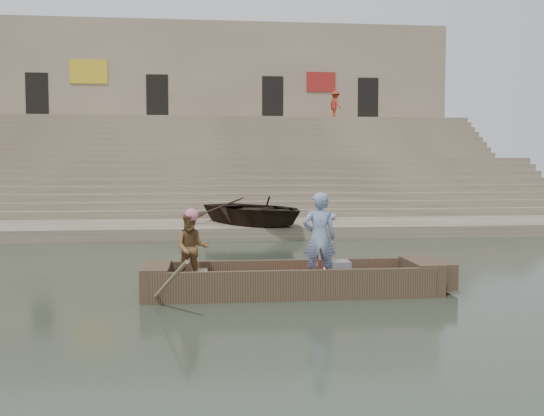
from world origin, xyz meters
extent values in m
plane|color=#252F23|center=(0.00, 0.00, 0.00)|extent=(120.00, 120.00, 0.00)
cube|color=gray|center=(0.00, 8.00, 0.20)|extent=(32.00, 4.00, 0.40)
cube|color=gray|center=(0.00, 15.50, 1.40)|extent=(32.00, 3.00, 2.80)
cube|color=gray|center=(0.00, 22.50, 2.60)|extent=(32.00, 3.00, 5.20)
cube|color=gray|center=(0.00, 10.25, 0.35)|extent=(32.00, 0.50, 0.70)
cube|color=gray|center=(0.00, 10.75, 0.50)|extent=(32.00, 0.50, 1.00)
cube|color=gray|center=(0.00, 11.25, 0.65)|extent=(32.00, 0.50, 1.30)
cube|color=gray|center=(0.00, 11.75, 0.80)|extent=(32.00, 0.50, 1.60)
cube|color=gray|center=(0.00, 12.25, 0.95)|extent=(32.00, 0.50, 1.90)
cube|color=gray|center=(0.00, 12.75, 1.10)|extent=(32.00, 0.50, 2.20)
cube|color=gray|center=(0.00, 13.25, 1.25)|extent=(32.00, 0.50, 2.50)
cube|color=gray|center=(0.00, 13.75, 1.40)|extent=(32.00, 0.50, 2.80)
cube|color=gray|center=(0.00, 17.25, 1.55)|extent=(32.00, 0.50, 3.10)
cube|color=gray|center=(0.00, 17.75, 1.70)|extent=(32.00, 0.50, 3.40)
cube|color=gray|center=(0.00, 18.25, 1.85)|extent=(32.00, 0.50, 3.70)
cube|color=gray|center=(0.00, 18.75, 2.00)|extent=(32.00, 0.50, 4.00)
cube|color=gray|center=(0.00, 19.25, 2.15)|extent=(32.00, 0.50, 4.30)
cube|color=gray|center=(0.00, 19.75, 2.30)|extent=(32.00, 0.50, 4.60)
cube|color=gray|center=(0.00, 20.25, 2.45)|extent=(32.00, 0.50, 4.90)
cube|color=gray|center=(0.00, 20.75, 2.60)|extent=(32.00, 0.50, 5.20)
cube|color=tan|center=(0.00, 26.50, 5.60)|extent=(32.00, 5.00, 11.20)
cube|color=black|center=(-9.00, 24.05, 6.60)|extent=(1.30, 0.18, 2.60)
cube|color=black|center=(-2.00, 24.05, 6.60)|extent=(1.30, 0.18, 2.60)
cube|color=black|center=(5.00, 24.05, 6.60)|extent=(1.30, 0.18, 2.60)
cube|color=black|center=(11.00, 24.05, 6.60)|extent=(1.30, 0.18, 2.60)
cube|color=gold|center=(-6.00, 23.98, 8.00)|extent=(2.20, 0.10, 1.40)
cube|color=maroon|center=(8.00, 23.98, 7.60)|extent=(1.80, 0.10, 1.20)
cube|color=brown|center=(2.49, -2.32, 0.11)|extent=(5.00, 1.30, 0.22)
cube|color=brown|center=(2.49, -2.94, 0.28)|extent=(5.20, 0.12, 0.56)
cube|color=brown|center=(2.49, -1.70, 0.28)|extent=(5.20, 0.12, 0.56)
cube|color=brown|center=(-0.06, -2.32, 0.30)|extent=(0.50, 1.30, 0.60)
cube|color=brown|center=(5.04, -2.32, 0.30)|extent=(0.50, 1.30, 0.60)
cube|color=brown|center=(5.44, -2.32, 0.32)|extent=(0.35, 0.90, 0.50)
cube|color=#937A5B|center=(0.74, -2.32, 0.40)|extent=(0.30, 1.20, 0.08)
cylinder|color=#937A5B|center=(0.09, -3.22, 0.30)|extent=(1.03, 2.10, 1.36)
sphere|color=#DB6C8A|center=(0.60, -2.28, 1.52)|extent=(0.26, 0.26, 0.26)
imported|color=navy|center=(2.99, -2.47, 1.08)|extent=(0.66, 0.46, 1.73)
imported|color=#236926|center=(0.60, -2.28, 0.90)|extent=(0.69, 0.55, 1.36)
cube|color=slate|center=(3.37, -2.32, 0.42)|extent=(0.46, 0.42, 0.40)
cube|color=#E5593F|center=(3.16, -2.32, 0.42)|extent=(0.04, 0.34, 0.32)
imported|color=#2D2116|center=(2.57, 7.31, 0.89)|extent=(5.36, 5.78, 0.98)
imported|color=#A22E1B|center=(8.44, 21.71, 6.00)|extent=(0.86, 1.15, 1.59)
ellipsoid|color=#3F5999|center=(5.53, 8.74, 0.53)|extent=(0.44, 0.44, 0.26)
ellipsoid|color=#3F5999|center=(3.41, 9.19, 0.53)|extent=(0.44, 0.44, 0.26)
ellipsoid|color=#3F5999|center=(2.89, 7.23, 0.53)|extent=(0.44, 0.44, 0.26)
camera|label=1|loc=(0.87, -13.78, 2.45)|focal=40.47mm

